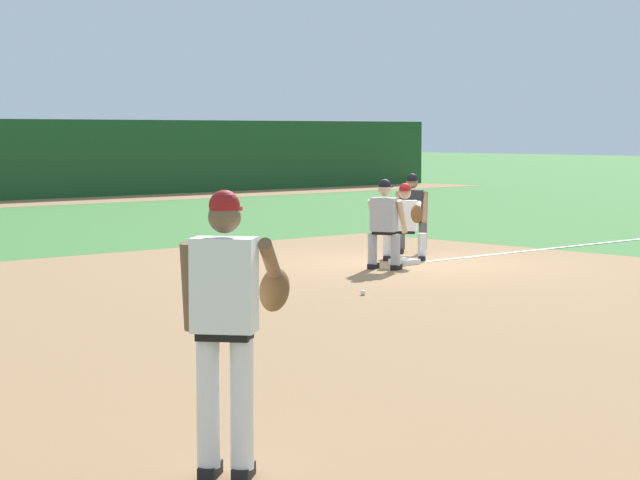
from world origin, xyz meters
TOP-DOWN VIEW (x-y plane):
  - ground_plane at (0.00, 0.00)m, footprint 160.00×160.00m
  - infield_dirt_patch at (-5.12, -4.06)m, footprint 18.00×18.00m
  - first_base_bag at (0.00, 0.00)m, footprint 0.38×0.38m
  - baseball at (-3.30, -2.35)m, footprint 0.07×0.07m
  - pitcher at (-10.19, -8.11)m, footprint 0.85×0.57m
  - first_baseman at (0.37, 0.32)m, footprint 0.78×1.07m
  - baserunner at (-0.83, -0.34)m, footprint 0.59×0.67m
  - umpire at (1.42, 1.16)m, footprint 0.66×0.68m

SIDE VIEW (x-z plane):
  - ground_plane at x=0.00m, z-range 0.00..0.00m
  - infield_dirt_patch at x=-5.12m, z-range 0.00..0.01m
  - baseball at x=-3.30m, z-range 0.00..0.07m
  - first_base_bag at x=0.00m, z-range 0.00..0.09m
  - first_baseman at x=0.37m, z-range 0.06..1.40m
  - baserunner at x=-0.83m, z-range 0.06..1.52m
  - umpire at x=1.42m, z-range 0.06..1.52m
  - pitcher at x=-10.19m, z-range 0.13..1.99m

